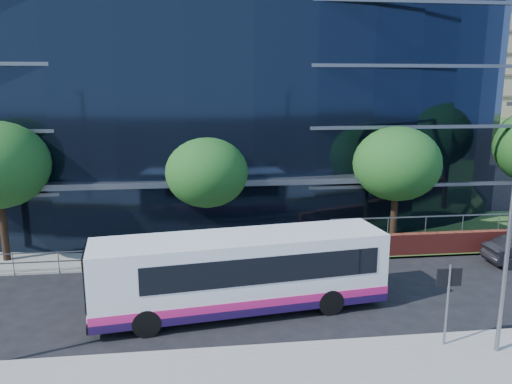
{
  "coord_description": "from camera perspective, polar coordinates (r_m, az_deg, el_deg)",
  "views": [
    {
      "loc": [
        -3.6,
        -15.91,
        8.61
      ],
      "look_at": [
        -0.63,
        8.0,
        3.43
      ],
      "focal_mm": 35.0,
      "sensor_mm": 36.0,
      "label": 1
    }
  ],
  "objects": [
    {
      "name": "ground",
      "position": [
        18.44,
        5.2,
        -15.75
      ],
      "size": [
        200.0,
        200.0,
        0.0
      ],
      "primitive_type": "plane",
      "color": "black",
      "rests_on": "ground"
    },
    {
      "name": "kerb",
      "position": [
        17.55,
        5.93,
        -17.02
      ],
      "size": [
        80.0,
        0.25,
        0.16
      ],
      "primitive_type": "cube",
      "color": "gray",
      "rests_on": "ground"
    },
    {
      "name": "yellow_line_outer",
      "position": [
        17.75,
        5.77,
        -16.92
      ],
      "size": [
        80.0,
        0.08,
        0.01
      ],
      "primitive_type": "cube",
      "color": "gold",
      "rests_on": "ground"
    },
    {
      "name": "yellow_line_inner",
      "position": [
        17.88,
        5.66,
        -16.69
      ],
      "size": [
        80.0,
        0.08,
        0.01
      ],
      "primitive_type": "cube",
      "color": "gold",
      "rests_on": "ground"
    },
    {
      "name": "far_forecourt",
      "position": [
        28.34,
        -11.66,
        -5.71
      ],
      "size": [
        50.0,
        8.0,
        0.1
      ],
      "primitive_type": "cube",
      "color": "gray",
      "rests_on": "ground"
    },
    {
      "name": "glass_office",
      "position": [
        36.77,
        -7.85,
        11.06
      ],
      "size": [
        44.0,
        23.1,
        16.0
      ],
      "color": "black",
      "rests_on": "ground"
    },
    {
      "name": "guard_railings",
      "position": [
        24.59,
        -17.13,
        -6.9
      ],
      "size": [
        24.0,
        0.05,
        1.1
      ],
      "color": "slate",
      "rests_on": "ground"
    },
    {
      "name": "apartment_block",
      "position": [
        81.37,
        19.4,
        13.22
      ],
      "size": [
        60.0,
        42.0,
        30.0
      ],
      "color": "#2D511E",
      "rests_on": "ground"
    },
    {
      "name": "street_sign",
      "position": [
        17.67,
        21.13,
        -10.17
      ],
      "size": [
        0.85,
        0.09,
        2.8
      ],
      "color": "slate",
      "rests_on": "pavement_near"
    },
    {
      "name": "tree_far_b",
      "position": [
        25.79,
        -5.65,
        2.25
      ],
      "size": [
        4.29,
        4.29,
        6.05
      ],
      "color": "black",
      "rests_on": "ground"
    },
    {
      "name": "tree_far_c",
      "position": [
        27.37,
        15.81,
        3.11
      ],
      "size": [
        4.62,
        4.62,
        6.51
      ],
      "color": "black",
      "rests_on": "ground"
    },
    {
      "name": "tree_dist_e",
      "position": [
        62.48,
        19.33,
        7.71
      ],
      "size": [
        4.62,
        4.62,
        6.51
      ],
      "color": "black",
      "rests_on": "ground"
    },
    {
      "name": "streetlight_east",
      "position": [
        17.27,
        27.02,
        -3.2
      ],
      "size": [
        0.15,
        0.77,
        8.0
      ],
      "color": "slate",
      "rests_on": "pavement_near"
    },
    {
      "name": "city_bus",
      "position": [
        19.35,
        -1.45,
        -9.09
      ],
      "size": [
        11.44,
        4.0,
        3.03
      ],
      "rotation": [
        0.0,
        0.0,
        0.13
      ],
      "color": "silver",
      "rests_on": "ground"
    }
  ]
}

